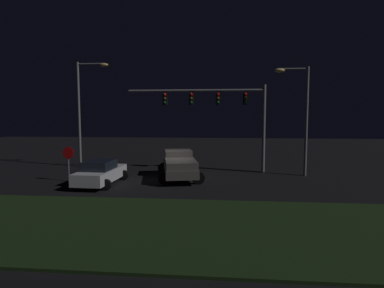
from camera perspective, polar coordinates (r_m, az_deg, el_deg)
The scene contains 8 objects.
ground_plane at distance 21.43m, azimuth -3.51°, elevation -6.25°, with size 80.00×80.00×0.00m, color black.
grass_median at distance 12.68m, azimuth -10.10°, elevation -14.14°, with size 26.37×7.46×0.10m, color black.
pickup_truck at distance 21.54m, azimuth -2.30°, elevation -3.49°, with size 3.61×5.69×1.80m.
car_sedan at distance 20.31m, azimuth -16.10°, elevation -4.95°, with size 2.58×4.46×1.51m.
traffic_signal_gantry at distance 23.98m, azimuth 4.77°, elevation 7.02°, with size 10.32×0.56×6.50m.
street_lamp_left at distance 27.59m, azimuth -18.69°, elevation 7.17°, with size 2.65×0.44×8.53m.
street_lamp_right at distance 23.41m, azimuth 18.75°, elevation 6.26°, with size 2.36×0.44×7.58m.
stop_sign at distance 21.85m, azimuth -21.32°, elevation -2.23°, with size 0.76×0.08×2.23m.
Camera 1 is at (3.23, -20.77, 4.20)m, focal length 29.74 mm.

